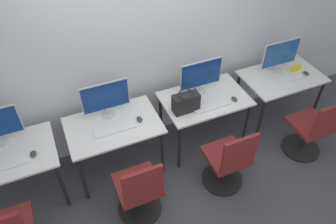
# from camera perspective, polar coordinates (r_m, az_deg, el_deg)

# --- Properties ---
(ground_plane) EXTENTS (20.00, 20.00, 0.00)m
(ground_plane) POSITION_cam_1_polar(r_m,az_deg,el_deg) (4.08, 0.76, -10.39)
(ground_plane) COLOR #3D3D42
(wall_back) EXTENTS (12.00, 0.05, 2.80)m
(wall_back) POSITION_cam_1_polar(r_m,az_deg,el_deg) (3.70, -4.19, 12.35)
(wall_back) COLOR #B7BCC1
(wall_back) RESTS_ON ground_plane
(desk_far_left) EXTENTS (1.02, 0.67, 0.73)m
(desk_far_left) POSITION_cam_1_polar(r_m,az_deg,el_deg) (3.72, -26.51, -7.87)
(desk_far_left) COLOR silver
(desk_far_left) RESTS_ON ground_plane
(keyboard_far_left) EXTENTS (0.46, 0.14, 0.02)m
(keyboard_far_left) POSITION_cam_1_polar(r_m,az_deg,el_deg) (3.57, -26.89, -8.32)
(keyboard_far_left) COLOR silver
(keyboard_far_left) RESTS_ON desk_far_left
(mouse_far_left) EXTENTS (0.06, 0.09, 0.03)m
(mouse_far_left) POSITION_cam_1_polar(r_m,az_deg,el_deg) (3.54, -22.40, -6.78)
(mouse_far_left) COLOR #333333
(mouse_far_left) RESTS_ON desk_far_left
(desk_left) EXTENTS (1.02, 0.67, 0.73)m
(desk_left) POSITION_cam_1_polar(r_m,az_deg,el_deg) (3.69, -9.41, -3.17)
(desk_left) COLOR silver
(desk_left) RESTS_ON ground_plane
(monitor_left) EXTENTS (0.53, 0.16, 0.44)m
(monitor_left) POSITION_cam_1_polar(r_m,az_deg,el_deg) (3.60, -10.80, 2.39)
(monitor_left) COLOR #B2B2B7
(monitor_left) RESTS_ON desk_left
(keyboard_left) EXTENTS (0.46, 0.14, 0.02)m
(keyboard_left) POSITION_cam_1_polar(r_m,az_deg,el_deg) (3.57, -9.24, -2.87)
(keyboard_left) COLOR silver
(keyboard_left) RESTS_ON desk_left
(mouse_left) EXTENTS (0.06, 0.09, 0.03)m
(mouse_left) POSITION_cam_1_polar(r_m,az_deg,el_deg) (3.63, -4.98, -1.25)
(mouse_left) COLOR #333333
(mouse_left) RESTS_ON desk_left
(office_chair_left) EXTENTS (0.48, 0.48, 0.92)m
(office_chair_left) POSITION_cam_1_polar(r_m,az_deg,el_deg) (3.46, -4.95, -13.82)
(office_chair_left) COLOR black
(office_chair_left) RESTS_ON ground_plane
(desk_right) EXTENTS (1.02, 0.67, 0.73)m
(desk_right) POSITION_cam_1_polar(r_m,az_deg,el_deg) (3.99, 6.35, 1.46)
(desk_right) COLOR silver
(desk_right) RESTS_ON ground_plane
(monitor_right) EXTENTS (0.53, 0.16, 0.44)m
(monitor_right) POSITION_cam_1_polar(r_m,az_deg,el_deg) (3.88, 5.76, 6.33)
(monitor_right) COLOR #B2B2B7
(monitor_right) RESTS_ON desk_right
(keyboard_right) EXTENTS (0.46, 0.14, 0.02)m
(keyboard_right) POSITION_cam_1_polar(r_m,az_deg,el_deg) (3.83, 7.58, 1.14)
(keyboard_right) COLOR silver
(keyboard_right) RESTS_ON desk_right
(mouse_right) EXTENTS (0.06, 0.09, 0.03)m
(mouse_right) POSITION_cam_1_polar(r_m,az_deg,el_deg) (3.95, 11.49, 2.24)
(mouse_right) COLOR #333333
(mouse_right) RESTS_ON desk_right
(office_chair_right) EXTENTS (0.48, 0.48, 0.92)m
(office_chair_right) POSITION_cam_1_polar(r_m,az_deg,el_deg) (3.73, 10.38, -8.70)
(office_chair_right) COLOR black
(office_chair_right) RESTS_ON ground_plane
(desk_far_right) EXTENTS (1.02, 0.67, 0.73)m
(desk_far_right) POSITION_cam_1_polar(r_m,az_deg,el_deg) (4.57, 19.06, 5.11)
(desk_far_right) COLOR silver
(desk_far_right) RESTS_ON ground_plane
(monitor_far_right) EXTENTS (0.53, 0.16, 0.44)m
(monitor_far_right) POSITION_cam_1_polar(r_m,az_deg,el_deg) (4.47, 18.99, 9.39)
(monitor_far_right) COLOR #B2B2B7
(monitor_far_right) RESTS_ON desk_far_right
(keyboard_far_right) EXTENTS (0.46, 0.14, 0.02)m
(keyboard_far_right) POSITION_cam_1_polar(r_m,az_deg,el_deg) (4.46, 20.04, 5.45)
(keyboard_far_right) COLOR silver
(keyboard_far_right) RESTS_ON desk_far_right
(mouse_far_right) EXTENTS (0.06, 0.09, 0.03)m
(mouse_far_right) POSITION_cam_1_polar(r_m,az_deg,el_deg) (4.65, 22.91, 6.25)
(mouse_far_right) COLOR #333333
(mouse_far_right) RESTS_ON desk_far_right
(office_chair_far_right) EXTENTS (0.48, 0.48, 0.92)m
(office_chair_far_right) POSITION_cam_1_polar(r_m,az_deg,el_deg) (4.36, 23.67, -3.09)
(office_chair_far_right) COLOR black
(office_chair_far_right) RESTS_ON ground_plane
(handbag) EXTENTS (0.30, 0.18, 0.25)m
(handbag) POSITION_cam_1_polar(r_m,az_deg,el_deg) (3.68, 3.13, 1.67)
(handbag) COLOR black
(handbag) RESTS_ON desk_right
(placard_far_right) EXTENTS (0.16, 0.03, 0.08)m
(placard_far_right) POSITION_cam_1_polar(r_m,az_deg,el_deg) (4.65, 21.31, 7.20)
(placard_far_right) COLOR yellow
(placard_far_right) RESTS_ON desk_far_right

